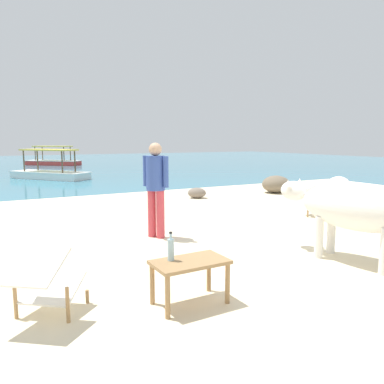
% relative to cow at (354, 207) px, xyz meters
% --- Properties ---
extents(sand_beach, '(18.00, 14.00, 0.04)m').
position_rel_cow_xyz_m(sand_beach, '(-0.55, 0.92, -0.79)').
color(sand_beach, beige).
rests_on(sand_beach, ground).
extents(water_surface, '(60.00, 36.00, 0.03)m').
position_rel_cow_xyz_m(water_surface, '(-0.55, 22.92, -0.81)').
color(water_surface, teal).
rests_on(water_surface, ground).
extents(cow, '(0.94, 2.09, 1.16)m').
position_rel_cow_xyz_m(cow, '(0.00, 0.00, 0.00)').
color(cow, silver).
rests_on(cow, sand_beach).
extents(low_bench_table, '(0.77, 0.46, 0.46)m').
position_rel_cow_xyz_m(low_bench_table, '(-2.56, -0.12, -0.39)').
color(low_bench_table, '#A37A4C').
rests_on(low_bench_table, sand_beach).
extents(bottle, '(0.07, 0.07, 0.30)m').
position_rel_cow_xyz_m(bottle, '(-2.73, -0.03, -0.19)').
color(bottle, '#A3C6D1').
rests_on(bottle, low_bench_table).
extents(deck_chair_near, '(0.88, 0.93, 0.68)m').
position_rel_cow_xyz_m(deck_chair_near, '(-3.92, 0.25, -0.38)').
color(deck_chair_near, '#A37A4C').
rests_on(deck_chair_near, sand_beach).
extents(deck_chair_far, '(0.61, 0.82, 0.68)m').
position_rel_cow_xyz_m(deck_chair_far, '(1.95, 2.44, -0.38)').
color(deck_chair_far, '#A37A4C').
rests_on(deck_chair_far, sand_beach).
extents(person_standing, '(0.32, 0.45, 1.62)m').
position_rel_cow_xyz_m(person_standing, '(-1.85, 2.48, 0.18)').
color(person_standing, '#CC3D47').
rests_on(person_standing, sand_beach).
extents(shore_rock_medium, '(1.17, 1.14, 0.55)m').
position_rel_cow_xyz_m(shore_rock_medium, '(3.59, 5.70, -0.49)').
color(shore_rock_medium, '#756651').
rests_on(shore_rock_medium, sand_beach).
extents(shore_rock_small, '(0.65, 0.61, 0.30)m').
position_rel_cow_xyz_m(shore_rock_small, '(0.86, 5.94, -0.62)').
color(shore_rock_small, gray).
rests_on(shore_rock_small, sand_beach).
extents(boat_red, '(3.50, 3.31, 1.29)m').
position_rel_cow_xyz_m(boat_red, '(-0.72, 23.18, -0.52)').
color(boat_red, '#C63833').
rests_on(boat_red, water_surface).
extents(boat_white, '(3.18, 3.60, 1.29)m').
position_rel_cow_xyz_m(boat_white, '(-2.12, 13.88, -0.52)').
color(boat_white, white).
rests_on(boat_white, water_surface).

